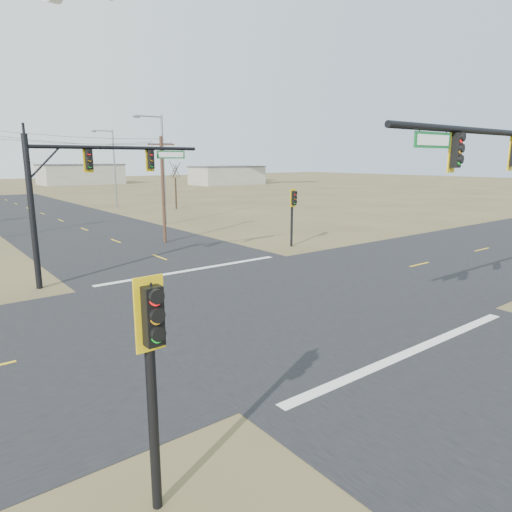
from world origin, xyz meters
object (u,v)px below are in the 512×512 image
(streetlight_a, at_px, (161,164))
(streetlight_b, at_px, (113,164))
(bare_tree_c, at_px, (175,169))
(utility_pole_near, at_px, (163,188))
(pedestal_signal_ne, at_px, (293,204))
(mast_arm_far, at_px, (87,178))
(pedestal_signal_sw, at_px, (152,346))

(streetlight_a, height_order, streetlight_b, streetlight_a)
(bare_tree_c, bearing_deg, streetlight_a, -122.86)
(streetlight_a, bearing_deg, utility_pole_near, -122.71)
(streetlight_b, relative_size, bare_tree_c, 1.57)
(pedestal_signal_ne, height_order, utility_pole_near, utility_pole_near)
(pedestal_signal_ne, height_order, streetlight_a, streetlight_a)
(mast_arm_far, bearing_deg, pedestal_signal_sw, -114.80)
(utility_pole_near, distance_m, streetlight_b, 30.79)
(streetlight_b, bearing_deg, streetlight_a, -119.43)
(utility_pole_near, distance_m, streetlight_a, 10.73)
(streetlight_a, distance_m, streetlight_b, 20.51)
(mast_arm_far, xyz_separation_m, pedestal_signal_ne, (15.24, 0.56, -2.34))
(streetlight_b, bearing_deg, mast_arm_far, -134.27)
(streetlight_b, bearing_deg, bare_tree_c, -76.82)
(streetlight_b, height_order, bare_tree_c, streetlight_b)
(pedestal_signal_ne, distance_m, bare_tree_c, 30.18)
(pedestal_signal_ne, bearing_deg, bare_tree_c, 73.51)
(utility_pole_near, relative_size, bare_tree_c, 1.24)
(mast_arm_far, height_order, streetlight_a, streetlight_a)
(pedestal_signal_ne, xyz_separation_m, utility_pole_near, (-6.95, 7.43, 1.12))
(streetlight_b, bearing_deg, utility_pole_near, -125.63)
(mast_arm_far, bearing_deg, utility_pole_near, 33.99)
(pedestal_signal_ne, height_order, bare_tree_c, bare_tree_c)
(pedestal_signal_sw, xyz_separation_m, utility_pole_near, (13.01, 25.74, 0.99))
(mast_arm_far, distance_m, pedestal_signal_ne, 15.43)
(mast_arm_far, height_order, streetlight_b, streetlight_b)
(bare_tree_c, bearing_deg, streetlight_b, 125.03)
(pedestal_signal_sw, bearing_deg, utility_pole_near, 61.71)
(pedestal_signal_sw, bearing_deg, pedestal_signal_ne, 41.06)
(streetlight_a, height_order, bare_tree_c, streetlight_a)
(pedestal_signal_ne, xyz_separation_m, streetlight_b, (0.37, 37.29, 2.66))
(mast_arm_far, xyz_separation_m, pedestal_signal_sw, (-4.71, -17.76, -2.21))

